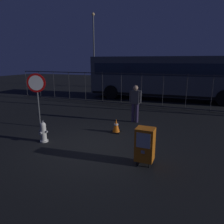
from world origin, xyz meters
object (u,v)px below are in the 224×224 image
object	(u,v)px
newspaper_box_primary	(145,144)
pedestrian	(135,102)
stop_sign	(37,89)
street_light_far_left	(94,45)
fire_hydrant	(43,132)
traffic_cone	(116,126)
bus_near	(166,75)

from	to	relation	value
newspaper_box_primary	pedestrian	bearing A→B (deg)	110.03
stop_sign	street_light_far_left	bearing A→B (deg)	107.84
pedestrian	fire_hydrant	bearing A→B (deg)	-122.79
newspaper_box_primary	traffic_cone	xyz separation A→B (m)	(-1.62, 2.07, -0.31)
fire_hydrant	stop_sign	distance (m)	2.19
newspaper_box_primary	street_light_far_left	size ratio (longest dim) A/B	0.14
traffic_cone	street_light_far_left	xyz separation A→B (m)	(-7.61, 13.01, 4.02)
pedestrian	bus_near	size ratio (longest dim) A/B	0.16
stop_sign	traffic_cone	world-z (taller)	stop_sign
stop_sign	street_light_far_left	size ratio (longest dim) A/B	0.30
bus_near	fire_hydrant	bearing A→B (deg)	-107.87
fire_hydrant	newspaper_box_primary	size ratio (longest dim) A/B	0.73
bus_near	street_light_far_left	bearing A→B (deg)	145.67
newspaper_box_primary	traffic_cone	distance (m)	2.65
bus_near	stop_sign	bearing A→B (deg)	-117.43
traffic_cone	street_light_far_left	distance (m)	15.60
newspaper_box_primary	pedestrian	distance (m)	3.96
stop_sign	traffic_cone	size ratio (longest dim) A/B	4.21
fire_hydrant	pedestrian	bearing A→B (deg)	57.21
street_light_far_left	stop_sign	bearing A→B (deg)	-72.16
fire_hydrant	newspaper_box_primary	world-z (taller)	newspaper_box_primary
newspaper_box_primary	pedestrian	xyz separation A→B (m)	(-1.35, 3.70, 0.38)
stop_sign	pedestrian	bearing A→B (deg)	32.08
newspaper_box_primary	bus_near	world-z (taller)	bus_near
fire_hydrant	traffic_cone	world-z (taller)	fire_hydrant
pedestrian	traffic_cone	distance (m)	1.79
pedestrian	bus_near	world-z (taller)	bus_near
newspaper_box_primary	street_light_far_left	world-z (taller)	street_light_far_left
traffic_cone	street_light_far_left	size ratio (longest dim) A/B	0.07
fire_hydrant	bus_near	world-z (taller)	bus_near
stop_sign	pedestrian	distance (m)	4.20
fire_hydrant	street_light_far_left	distance (m)	16.36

